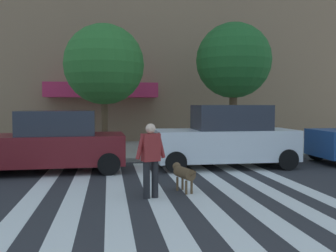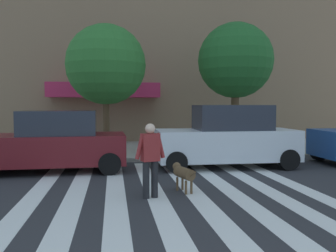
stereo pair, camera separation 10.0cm
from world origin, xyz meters
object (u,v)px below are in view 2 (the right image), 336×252
at_px(parked_car_third_in_line, 228,138).
at_px(street_tree_nearest, 106,65).
at_px(dog_on_leash, 183,173).
at_px(pedestrian_dog_walker, 150,156).
at_px(street_tree_middle, 236,61).
at_px(parked_car_behind_first, 55,143).

distance_m(parked_car_third_in_line, street_tree_nearest, 5.70).
height_order(street_tree_nearest, dog_on_leash, street_tree_nearest).
height_order(pedestrian_dog_walker, dog_on_leash, pedestrian_dog_walker).
bearing_deg(street_tree_middle, pedestrian_dog_walker, -121.20).
xyz_separation_m(street_tree_middle, pedestrian_dog_walker, (-4.36, -7.19, -2.97)).
bearing_deg(parked_car_behind_first, street_tree_middle, 27.22).
bearing_deg(pedestrian_dog_walker, parked_car_behind_first, 125.19).
relative_size(parked_car_behind_first, parked_car_third_in_line, 0.97).
bearing_deg(dog_on_leash, street_tree_middle, 62.26).
height_order(street_tree_nearest, street_tree_middle, street_tree_middle).
distance_m(street_tree_middle, pedestrian_dog_walker, 8.92).
xyz_separation_m(parked_car_third_in_line, pedestrian_dog_walker, (-2.90, -3.63, -0.03)).
relative_size(street_tree_nearest, street_tree_middle, 0.94).
bearing_deg(parked_car_third_in_line, pedestrian_dog_walker, -128.62).
relative_size(parked_car_third_in_line, street_tree_nearest, 0.90).
xyz_separation_m(street_tree_nearest, pedestrian_dog_walker, (1.05, -6.77, -2.68)).
xyz_separation_m(parked_car_behind_first, parked_car_third_in_line, (5.46, -0.00, 0.07)).
height_order(parked_car_behind_first, street_tree_nearest, street_tree_nearest).
bearing_deg(dog_on_leash, parked_car_third_in_line, 56.62).
bearing_deg(street_tree_nearest, parked_car_behind_first, -115.67).
distance_m(street_tree_nearest, dog_on_leash, 7.29).
bearing_deg(pedestrian_dog_walker, street_tree_nearest, 98.84).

